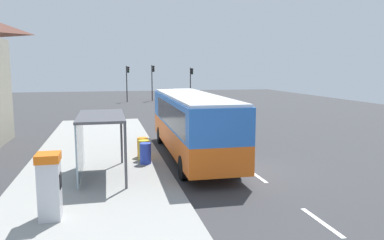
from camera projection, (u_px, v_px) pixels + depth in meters
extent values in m
cube|color=#38383A|center=(182.00, 125.00, 30.34)|extent=(56.00, 92.00, 0.04)
cube|color=#999993|center=(97.00, 165.00, 17.33)|extent=(6.20, 30.00, 0.18)
cube|color=silver|center=(321.00, 222.00, 11.07)|extent=(0.16, 2.20, 0.01)
cube|color=silver|center=(256.00, 175.00, 15.90)|extent=(0.16, 2.20, 0.01)
cube|color=silver|center=(221.00, 150.00, 20.73)|extent=(0.16, 2.20, 0.01)
cube|color=silver|center=(199.00, 135.00, 25.56)|extent=(0.16, 2.20, 0.01)
cube|color=silver|center=(185.00, 124.00, 30.39)|extent=(0.16, 2.20, 0.01)
cube|color=silver|center=(174.00, 116.00, 35.22)|extent=(0.16, 2.20, 0.01)
cube|color=silver|center=(166.00, 111.00, 40.05)|extent=(0.16, 2.20, 0.01)
cube|color=silver|center=(159.00, 106.00, 44.87)|extent=(0.16, 2.20, 0.01)
cube|color=orange|center=(192.00, 137.00, 19.00)|extent=(2.67, 11.04, 1.15)
cube|color=blue|center=(192.00, 111.00, 18.82)|extent=(2.67, 11.04, 1.45)
cube|color=silver|center=(192.00, 96.00, 18.72)|extent=(2.54, 10.82, 0.12)
cube|color=black|center=(174.00, 103.00, 24.12)|extent=(2.30, 0.16, 1.22)
cube|color=black|center=(169.00, 114.00, 18.10)|extent=(0.21, 8.58, 1.10)
cylinder|color=black|center=(160.00, 135.00, 22.63)|extent=(0.30, 1.00, 1.00)
cylinder|color=black|center=(197.00, 134.00, 23.09)|extent=(0.30, 1.00, 1.00)
cylinder|color=black|center=(183.00, 168.00, 15.27)|extent=(0.30, 1.00, 1.00)
cylinder|color=black|center=(236.00, 165.00, 15.73)|extent=(0.30, 1.00, 1.00)
cube|color=silver|center=(187.00, 99.00, 38.78)|extent=(2.03, 5.21, 1.96)
cube|color=black|center=(186.00, 96.00, 38.73)|extent=(2.06, 3.13, 0.44)
cylinder|color=black|center=(200.00, 111.00, 37.19)|extent=(0.22, 0.68, 0.68)
cylinder|color=black|center=(182.00, 111.00, 36.78)|extent=(0.22, 0.68, 0.68)
cylinder|color=black|center=(191.00, 107.00, 41.05)|extent=(0.22, 0.68, 0.68)
cylinder|color=black|center=(175.00, 107.00, 40.64)|extent=(0.22, 0.68, 0.68)
cube|color=#B7B7BC|center=(170.00, 98.00, 49.92)|extent=(1.88, 4.43, 0.60)
cube|color=black|center=(170.00, 93.00, 49.65)|extent=(1.63, 2.41, 0.60)
cylinder|color=black|center=(162.00, 99.00, 51.21)|extent=(0.21, 0.64, 0.64)
cylinder|color=black|center=(173.00, 99.00, 51.60)|extent=(0.21, 0.64, 0.64)
cylinder|color=black|center=(165.00, 101.00, 48.33)|extent=(0.21, 0.64, 0.64)
cylinder|color=black|center=(178.00, 101.00, 48.72)|extent=(0.21, 0.64, 0.64)
cube|color=#A51919|center=(165.00, 95.00, 53.93)|extent=(2.02, 4.49, 0.60)
cube|color=black|center=(164.00, 91.00, 54.04)|extent=(1.70, 2.45, 0.60)
cylinder|color=black|center=(173.00, 98.00, 52.76)|extent=(0.23, 0.65, 0.64)
cylinder|color=black|center=(161.00, 98.00, 52.32)|extent=(0.23, 0.65, 0.64)
cylinder|color=black|center=(168.00, 97.00, 55.62)|extent=(0.23, 0.65, 0.64)
cylinder|color=black|center=(157.00, 97.00, 55.18)|extent=(0.23, 0.65, 0.64)
cube|color=silver|center=(50.00, 190.00, 10.80)|extent=(0.60, 0.70, 1.70)
cube|color=orange|center=(48.00, 158.00, 10.67)|extent=(0.66, 0.76, 0.24)
cube|color=black|center=(61.00, 180.00, 10.83)|extent=(0.03, 0.36, 0.44)
cylinder|color=blue|center=(145.00, 153.00, 17.13)|extent=(0.52, 0.52, 0.95)
cylinder|color=yellow|center=(144.00, 150.00, 17.81)|extent=(0.52, 0.52, 0.95)
cylinder|color=orange|center=(143.00, 147.00, 18.49)|extent=(0.52, 0.52, 0.95)
cylinder|color=#2D2D2D|center=(190.00, 84.00, 51.39)|extent=(0.14, 0.14, 4.59)
cube|color=black|center=(192.00, 71.00, 51.19)|extent=(0.24, 0.28, 0.84)
sphere|color=#360606|center=(193.00, 69.00, 51.18)|extent=(0.16, 0.16, 0.16)
sphere|color=#3C2C03|center=(193.00, 71.00, 51.22)|extent=(0.16, 0.16, 0.16)
sphere|color=green|center=(193.00, 73.00, 51.26)|extent=(0.16, 0.16, 0.16)
cylinder|color=#2D2D2D|center=(127.00, 84.00, 50.25)|extent=(0.14, 0.14, 4.82)
cube|color=black|center=(128.00, 70.00, 50.04)|extent=(0.24, 0.28, 0.84)
sphere|color=#360606|center=(129.00, 68.00, 50.03)|extent=(0.16, 0.16, 0.16)
sphere|color=#3C2C03|center=(129.00, 70.00, 50.07)|extent=(0.16, 0.16, 0.16)
sphere|color=green|center=(129.00, 72.00, 50.10)|extent=(0.16, 0.16, 0.16)
cylinder|color=#2D2D2D|center=(152.00, 83.00, 51.79)|extent=(0.14, 0.14, 4.93)
cube|color=black|center=(153.00, 69.00, 51.57)|extent=(0.24, 0.28, 0.84)
sphere|color=#360606|center=(154.00, 67.00, 51.56)|extent=(0.16, 0.16, 0.16)
sphere|color=#F2B20C|center=(154.00, 69.00, 51.59)|extent=(0.16, 0.16, 0.16)
sphere|color=black|center=(154.00, 71.00, 51.63)|extent=(0.16, 0.16, 0.16)
cube|color=#4C4C51|center=(101.00, 116.00, 14.94)|extent=(1.80, 4.00, 0.10)
cube|color=#8CA5B2|center=(80.00, 146.00, 14.92)|extent=(0.06, 3.80, 2.30)
cylinder|color=#4C4C51|center=(126.00, 156.00, 13.46)|extent=(0.10, 0.10, 2.44)
cylinder|color=#4C4C51|center=(121.00, 137.00, 17.13)|extent=(0.10, 0.10, 2.44)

